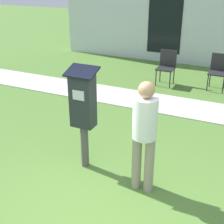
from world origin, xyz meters
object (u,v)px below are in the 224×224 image
person_standing (145,130)px  outdoor_chair_middle (219,69)px  parking_meter (83,106)px  outdoor_chair_left (167,65)px

person_standing → outdoor_chair_middle: bearing=113.0°
person_standing → outdoor_chair_middle: person_standing is taller
parking_meter → person_standing: bearing=-9.5°
person_standing → outdoor_chair_middle: 4.68m
person_standing → outdoor_chair_left: bearing=129.3°
person_standing → parking_meter: bearing=-162.2°
parking_meter → person_standing: size_ratio=1.01×
person_standing → outdoor_chair_left: (-0.95, 4.48, -0.40)m
outdoor_chair_middle → parking_meter: bearing=-99.1°
parking_meter → outdoor_chair_middle: parking_meter is taller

